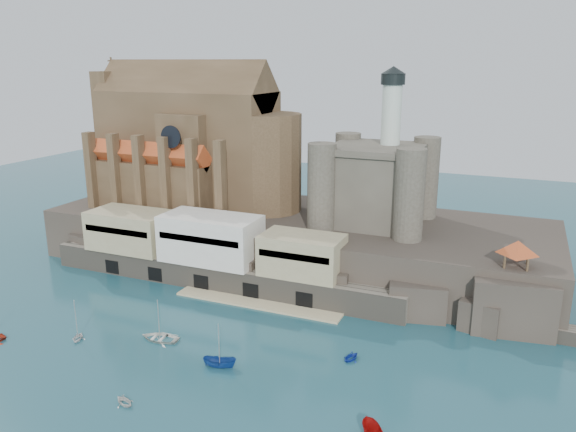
{
  "coord_description": "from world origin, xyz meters",
  "views": [
    {
      "loc": [
        41.17,
        -61.45,
        40.22
      ],
      "look_at": [
        1.8,
        32.0,
        12.09
      ],
      "focal_mm": 35.0,
      "sensor_mm": 36.0,
      "label": 1
    }
  ],
  "objects_px": {
    "castle_keep": "(376,180)",
    "boat_2": "(220,367)",
    "pavilion": "(518,249)",
    "boat_1": "(124,404)",
    "church": "(195,148)"
  },
  "relations": [
    {
      "from": "castle_keep",
      "to": "pavilion",
      "type": "bearing_deg",
      "value": -30.18
    },
    {
      "from": "boat_1",
      "to": "boat_2",
      "type": "height_order",
      "value": "boat_2"
    },
    {
      "from": "castle_keep",
      "to": "boat_1",
      "type": "bearing_deg",
      "value": -106.4
    },
    {
      "from": "pavilion",
      "to": "castle_keep",
      "type": "bearing_deg",
      "value": 149.82
    },
    {
      "from": "castle_keep",
      "to": "boat_1",
      "type": "distance_m",
      "value": 60.61
    },
    {
      "from": "church",
      "to": "boat_1",
      "type": "bearing_deg",
      "value": -66.97
    },
    {
      "from": "boat_1",
      "to": "church",
      "type": "bearing_deg",
      "value": 41.87
    },
    {
      "from": "church",
      "to": "castle_keep",
      "type": "bearing_deg",
      "value": -1.11
    },
    {
      "from": "boat_1",
      "to": "boat_2",
      "type": "distance_m",
      "value": 13.64
    },
    {
      "from": "church",
      "to": "boat_1",
      "type": "xyz_separation_m",
      "value": [
        23.9,
        -56.21,
        -22.13
      ]
    },
    {
      "from": "pavilion",
      "to": "boat_1",
      "type": "height_order",
      "value": "pavilion"
    },
    {
      "from": "boat_1",
      "to": "castle_keep",
      "type": "bearing_deg",
      "value": 2.44
    },
    {
      "from": "pavilion",
      "to": "church",
      "type": "bearing_deg",
      "value": 166.52
    },
    {
      "from": "castle_keep",
      "to": "boat_2",
      "type": "distance_m",
      "value": 48.12
    },
    {
      "from": "castle_keep",
      "to": "pavilion",
      "type": "xyz_separation_m",
      "value": [
        25.92,
        -15.08,
        -5.59
      ]
    }
  ]
}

